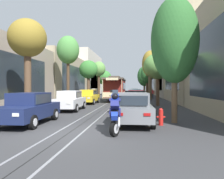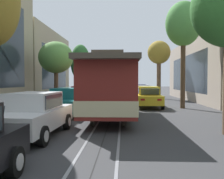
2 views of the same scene
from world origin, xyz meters
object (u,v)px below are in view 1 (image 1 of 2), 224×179
Objects in this scene: parked_car_teal_fourth_right at (135,95)px; street_tree_kerb_left_fourth at (99,70)px; parked_car_black_second_right at (135,101)px; parked_car_black_sixth_right at (134,93)px; street_tree_kerb_left_near at (28,40)px; street_tree_kerb_left_mid at (88,70)px; parked_car_white_fifth_right at (134,94)px; street_tree_kerb_left_second at (68,51)px; fire_hydrant at (161,117)px; cable_car_trolley at (116,89)px; parked_car_grey_near_right at (133,108)px; street_tree_kerb_right_fourth at (147,74)px; street_tree_kerb_right_mid at (150,65)px; street_tree_kerb_right_far at (144,76)px; parked_car_yellow_mid_left at (88,97)px; street_tree_kerb_right_near at (175,41)px; street_tree_kerb_left_far at (104,78)px; parked_car_white_second_left at (70,100)px; motorcycle_with_rider at (115,111)px; pedestrian_on_left_pavement at (152,93)px; parked_car_navy_near_left at (29,108)px; street_tree_kerb_right_second at (158,67)px; parked_car_maroon_mid_right at (135,97)px.

parked_car_teal_fourth_right is 17.57m from street_tree_kerb_left_fourth.
parked_car_teal_fourth_right is at bearing 89.88° from parked_car_black_second_right.
parked_car_black_sixth_right is 0.61× the size of street_tree_kerb_left_fourth.
street_tree_kerb_left_mid is at bearing 89.83° from street_tree_kerb_left_near.
parked_car_white_fifth_right is 0.62× the size of street_tree_kerb_left_fourth.
fire_hydrant is (8.96, -13.15, -5.65)m from street_tree_kerb_left_second.
cable_car_trolley is (4.75, -13.76, -3.83)m from street_tree_kerb_left_fourth.
street_tree_kerb_right_fourth is at bearing 85.42° from parked_car_grey_near_right.
street_tree_kerb_right_mid is 1.06× the size of street_tree_kerb_right_far.
parked_car_yellow_mid_left is 0.48× the size of cable_car_trolley.
street_tree_kerb_right_mid reaches higher than street_tree_kerb_right_near.
street_tree_kerb_left_far is 9.95m from street_tree_kerb_right_far.
street_tree_kerb_left_mid is at bearing 97.32° from parked_car_white_second_left.
street_tree_kerb_right_far reaches higher than parked_car_black_second_right.
parked_car_teal_fourth_right is 14.26m from street_tree_kerb_right_fourth.
street_tree_kerb_right_fourth is 3.36× the size of motorcycle_with_rider.
street_tree_kerb_right_fourth is at bearing -9.30° from street_tree_kerb_left_fourth.
parked_car_grey_near_right is 2.67× the size of pedestrian_on_left_pavement.
parked_car_yellow_mid_left is at bearing -114.15° from cable_car_trolley.
street_tree_kerb_left_near is at bearing -118.19° from parked_car_teal_fourth_right.
street_tree_kerb_right_mid reaches higher than parked_car_yellow_mid_left.
parked_car_navy_near_left is 0.83× the size of street_tree_kerb_right_second.
parked_car_maroon_mid_right and parked_car_white_fifth_right have the same top height.
street_tree_kerb_left_second is at bearing -133.29° from cable_car_trolley.
parked_car_teal_fourth_right is (0.02, 11.13, 0.00)m from parked_car_black_second_right.
parked_car_white_second_left is 0.70× the size of street_tree_kerb_right_fourth.
street_tree_kerb_left_mid reaches higher than street_tree_kerb_right_second.
street_tree_kerb_right_far is at bearing 90.49° from street_tree_kerb_right_fourth.
street_tree_kerb_right_fourth is (10.03, -10.41, 0.07)m from street_tree_kerb_left_far.
street_tree_kerb_left_fourth reaches higher than parked_car_navy_near_left.
parked_car_black_second_right is at bearing -52.90° from parked_car_yellow_mid_left.
parked_car_black_second_right is 1.00× the size of parked_car_maroon_mid_right.
parked_car_navy_near_left is at bearing -123.96° from street_tree_kerb_right_second.
street_tree_kerb_left_near is at bearing -90.17° from street_tree_kerb_left_mid.
street_tree_kerb_right_far is (-0.09, 10.00, 0.16)m from street_tree_kerb_right_fourth.
parked_car_white_second_left is 0.64× the size of street_tree_kerb_right_far.
parked_car_maroon_mid_right is at bearing -88.95° from parked_car_black_sixth_right.
street_tree_kerb_right_second is (7.51, 5.19, 3.13)m from parked_car_white_second_left.
parked_car_white_fifth_right is 1.01× the size of parked_car_black_sixth_right.
cable_car_trolley is (-4.96, 7.38, -2.26)m from street_tree_kerb_right_second.
fire_hydrant is at bearing -77.75° from parked_car_black_second_right.
street_tree_kerb_left_near is at bearing -89.87° from street_tree_kerb_left_fourth.
parked_car_black_second_right is at bearing 84.49° from motorcycle_with_rider.
parked_car_black_sixth_right is at bearing 91.35° from parked_car_teal_fourth_right.
street_tree_kerb_left_mid is (-7.27, 16.16, 3.76)m from parked_car_black_second_right.
street_tree_kerb_right_mid reaches higher than parked_car_maroon_mid_right.
cable_car_trolley is 7.70m from pedestrian_on_left_pavement.
street_tree_kerb_left_fourth is 1.13× the size of street_tree_kerb_right_fourth.
parked_car_black_sixth_right is (-0.16, 5.08, 0.00)m from parked_car_white_fifth_right.
street_tree_kerb_right_near is at bearing -73.23° from street_tree_kerb_left_fourth.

